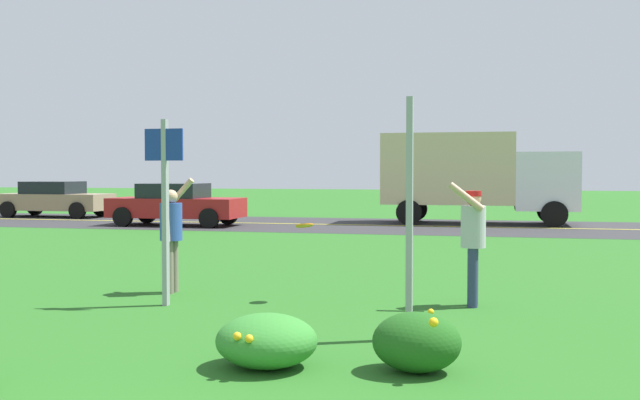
# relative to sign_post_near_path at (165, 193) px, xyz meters

# --- Properties ---
(ground_plane) EXTENTS (120.00, 120.00, 0.00)m
(ground_plane) POSITION_rel_sign_post_near_path_xyz_m (2.66, 4.35, -1.57)
(ground_plane) COLOR #26601E
(highway_strip) EXTENTS (120.00, 7.21, 0.01)m
(highway_strip) POSITION_rel_sign_post_near_path_xyz_m (2.66, 15.61, -1.56)
(highway_strip) COLOR #2D2D30
(highway_strip) RESTS_ON ground
(highway_center_stripe) EXTENTS (120.00, 0.16, 0.00)m
(highway_center_stripe) POSITION_rel_sign_post_near_path_xyz_m (2.66, 15.61, -1.56)
(highway_center_stripe) COLOR yellow
(highway_center_stripe) RESTS_ON ground
(daylily_clump_mid_right) EXTENTS (0.98, 0.94, 0.51)m
(daylily_clump_mid_right) POSITION_rel_sign_post_near_path_xyz_m (2.34, -2.77, -1.31)
(daylily_clump_mid_right) COLOR #337F2D
(daylily_clump_mid_right) RESTS_ON ground
(daylily_clump_front_left) EXTENTS (0.83, 0.73, 0.58)m
(daylily_clump_front_left) POSITION_rel_sign_post_near_path_xyz_m (3.75, -2.60, -1.29)
(daylily_clump_front_left) COLOR #1E5619
(daylily_clump_front_left) RESTS_ON ground
(sign_post_near_path) EXTENTS (0.56, 0.10, 2.59)m
(sign_post_near_path) POSITION_rel_sign_post_near_path_xyz_m (0.00, 0.00, 0.00)
(sign_post_near_path) COLOR #93969B
(sign_post_near_path) RESTS_ON ground
(sign_post_by_roadside) EXTENTS (0.07, 0.10, 2.69)m
(sign_post_by_roadside) POSITION_rel_sign_post_near_path_xyz_m (3.53, -1.29, -0.22)
(sign_post_by_roadside) COLOR #93969B
(sign_post_by_roadside) RESTS_ON ground
(person_thrower_blue_shirt) EXTENTS (0.47, 0.49, 1.77)m
(person_thrower_blue_shirt) POSITION_rel_sign_post_near_path_xyz_m (-0.37, 1.00, -0.61)
(person_thrower_blue_shirt) COLOR #2D4C9E
(person_thrower_blue_shirt) RESTS_ON ground
(person_catcher_red_cap_gray_shirt) EXTENTS (0.50, 0.49, 1.73)m
(person_catcher_red_cap_gray_shirt) POSITION_rel_sign_post_near_path_xyz_m (4.16, 0.92, -0.59)
(person_catcher_red_cap_gray_shirt) COLOR #B2B2B7
(person_catcher_red_cap_gray_shirt) RESTS_ON ground
(frisbee_orange) EXTENTS (0.27, 0.26, 0.11)m
(frisbee_orange) POSITION_rel_sign_post_near_path_xyz_m (1.80, 0.78, -0.48)
(frisbee_orange) COLOR orange
(car_tan_leftmost) EXTENTS (4.50, 2.00, 1.45)m
(car_tan_leftmost) POSITION_rel_sign_post_near_path_xyz_m (-12.99, 17.24, -0.83)
(car_tan_leftmost) COLOR #937F60
(car_tan_leftmost) RESTS_ON ground
(car_red_center_left) EXTENTS (4.50, 2.00, 1.45)m
(car_red_center_left) POSITION_rel_sign_post_near_path_xyz_m (-6.19, 13.99, -0.83)
(car_red_center_left) COLOR maroon
(car_red_center_left) RESTS_ON ground
(box_truck_white) EXTENTS (6.70, 2.46, 3.20)m
(box_truck_white) POSITION_rel_sign_post_near_path_xyz_m (3.77, 17.24, 0.24)
(box_truck_white) COLOR silver
(box_truck_white) RESTS_ON ground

